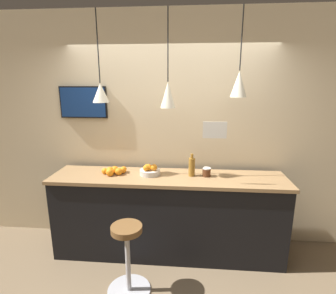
{
  "coord_description": "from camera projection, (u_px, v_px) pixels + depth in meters",
  "views": [
    {
      "loc": [
        0.24,
        -2.14,
        2.07
      ],
      "look_at": [
        0.0,
        0.72,
        1.35
      ],
      "focal_mm": 28.0,
      "sensor_mm": 36.0,
      "label": 1
    }
  ],
  "objects": [
    {
      "name": "orange_pile",
      "position": [
        114.0,
        171.0,
        3.1
      ],
      "size": [
        0.29,
        0.23,
        0.09
      ],
      "color": "orange",
      "rests_on": "service_counter"
    },
    {
      "name": "bar_stool",
      "position": [
        128.0,
        255.0,
        2.56
      ],
      "size": [
        0.44,
        0.44,
        0.73
      ],
      "color": "#B7B7BC",
      "rests_on": "ground_plane"
    },
    {
      "name": "pendant_lamp_left",
      "position": [
        101.0,
        92.0,
        2.86
      ],
      "size": [
        0.18,
        0.18,
        0.96
      ],
      "color": "black"
    },
    {
      "name": "fruit_bowl",
      "position": [
        150.0,
        171.0,
        3.07
      ],
      "size": [
        0.24,
        0.24,
        0.14
      ],
      "color": "beige",
      "rests_on": "service_counter"
    },
    {
      "name": "mounted_tv",
      "position": [
        83.0,
        102.0,
        3.27
      ],
      "size": [
        0.6,
        0.04,
        0.39
      ],
      "color": "black"
    },
    {
      "name": "back_wall",
      "position": [
        171.0,
        132.0,
        3.32
      ],
      "size": [
        8.0,
        0.06,
        2.9
      ],
      "color": "beige",
      "rests_on": "ground_plane"
    },
    {
      "name": "hanging_menu_board",
      "position": [
        215.0,
        130.0,
        2.65
      ],
      "size": [
        0.24,
        0.01,
        0.17
      ],
      "color": "white"
    },
    {
      "name": "service_counter",
      "position": [
        168.0,
        215.0,
        3.16
      ],
      "size": [
        2.73,
        0.59,
        1.0
      ],
      "color": "black",
      "rests_on": "ground_plane"
    },
    {
      "name": "spread_jar",
      "position": [
        207.0,
        172.0,
        3.03
      ],
      "size": [
        0.1,
        0.1,
        0.1
      ],
      "color": "#562D19",
      "rests_on": "service_counter"
    },
    {
      "name": "pendant_lamp_right",
      "position": [
        239.0,
        84.0,
        2.72
      ],
      "size": [
        0.17,
        0.17,
        0.89
      ],
      "color": "black"
    },
    {
      "name": "pendant_lamp_middle",
      "position": [
        168.0,
        94.0,
        2.81
      ],
      "size": [
        0.16,
        0.16,
        1.01
      ],
      "color": "black"
    },
    {
      "name": "juice_bottle",
      "position": [
        192.0,
        167.0,
        3.03
      ],
      "size": [
        0.07,
        0.07,
        0.27
      ],
      "color": "olive",
      "rests_on": "service_counter"
    }
  ]
}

